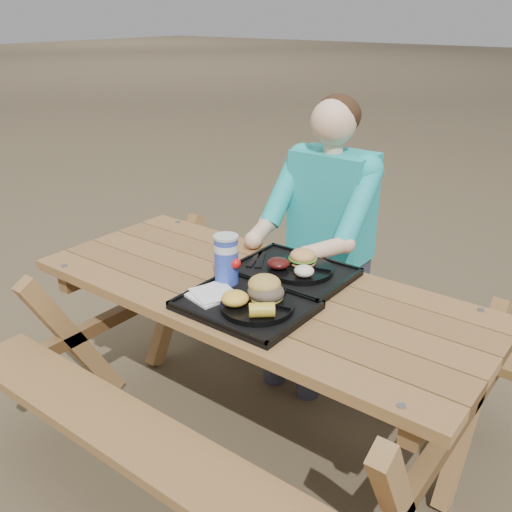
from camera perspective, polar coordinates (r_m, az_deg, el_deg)
The scene contains 18 objects.
ground at distance 2.62m, azimuth 0.00°, elevation -17.93°, with size 60.00×60.00×0.00m, color #999999.
picnic_table at distance 2.39m, azimuth 0.00°, elevation -11.17°, with size 1.80×1.49×0.75m, color #999999, non-canonical shape.
tray_near at distance 2.04m, azimuth -1.03°, elevation -5.04°, with size 0.45×0.35×0.02m, color black.
tray_far at distance 2.29m, azimuth 3.70°, elevation -1.71°, with size 0.45×0.35×0.02m, color black.
plate_near at distance 2.00m, azimuth 0.12°, elevation -5.05°, with size 0.26×0.26×0.02m, color black.
plate_far at distance 2.28m, azimuth 4.48°, elevation -1.36°, with size 0.26×0.26×0.02m, color black.
napkin_stack at distance 2.09m, azimuth -4.63°, elevation -3.81°, with size 0.15×0.15×0.02m, color white.
soda_cup at distance 2.16m, azimuth -2.99°, elevation -0.46°, with size 0.09×0.09×0.18m, color #1630A9.
condiment_bbq at distance 2.13m, azimuth 1.06°, elevation -3.05°, with size 0.04×0.04×0.03m, color black.
condiment_mustard at distance 2.08m, azimuth 2.34°, elevation -3.73°, with size 0.05×0.05×0.03m, color yellow.
sandwich at distance 2.00m, azimuth 1.00°, elevation -2.63°, with size 0.12×0.12×0.13m, color gold, non-canonical shape.
mac_cheese at distance 1.98m, azimuth -2.13°, elevation -4.26°, with size 0.10×0.10×0.05m, color yellow.
corn_cob at distance 1.90m, azimuth 0.58°, elevation -5.42°, with size 0.09×0.09×0.05m, color gold, non-canonical shape.
cutlery_far at distance 2.38m, azimuth 0.44°, elevation -0.38°, with size 0.03×0.16×0.01m, color black.
burger at distance 2.29m, azimuth 4.72°, elevation 0.33°, with size 0.11×0.11×0.10m, color #E79C51, non-canonical shape.
baked_beans at distance 2.25m, azimuth 2.26°, elevation -0.73°, with size 0.09×0.09×0.04m, color #44100D.
potato_salad at distance 2.19m, azimuth 4.83°, elevation -1.50°, with size 0.08×0.08×0.04m, color white.
diner at distance 2.84m, azimuth 7.20°, elevation 0.57°, with size 0.48×0.84×1.28m, color #1BBFBF, non-canonical shape.
Camera 1 is at (1.20, -1.56, 1.73)m, focal length 40.00 mm.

